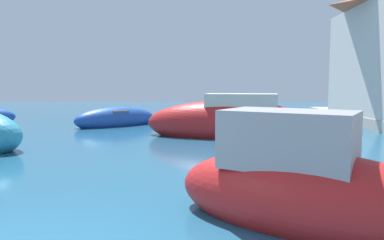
% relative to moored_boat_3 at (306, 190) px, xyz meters
% --- Properties ---
extents(moored_boat_3, '(4.38, 3.44, 1.98)m').
position_rel_moored_boat_3_xyz_m(moored_boat_3, '(0.00, 0.00, 0.00)').
color(moored_boat_3, '#B21E1E').
rests_on(moored_boat_3, ground).
extents(moored_boat_4, '(6.74, 3.16, 2.10)m').
position_rel_moored_boat_3_xyz_m(moored_boat_4, '(-0.35, 9.14, 0.05)').
color(moored_boat_4, '#B21E1E').
rests_on(moored_boat_4, ground).
extents(moored_boat_8, '(4.17, 3.83, 1.22)m').
position_rel_moored_boat_3_xyz_m(moored_boat_8, '(-5.63, 12.87, -0.18)').
color(moored_boat_8, '#1E479E').
rests_on(moored_boat_8, ground).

